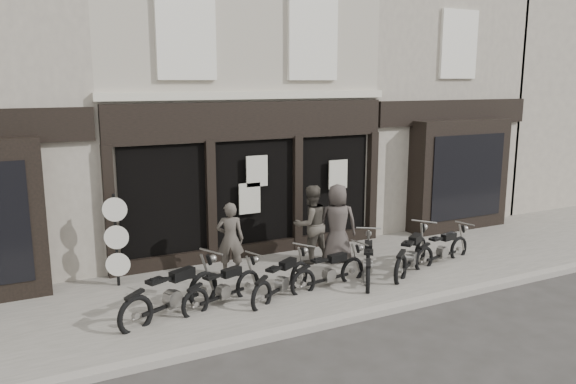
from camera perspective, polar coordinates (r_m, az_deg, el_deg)
name	(u,v)px	position (r m, az deg, el deg)	size (l,w,h in m)	color
ground_plane	(314,299)	(11.69, 2.61, -10.78)	(90.00, 90.00, 0.00)	#2D2B28
pavement	(293,282)	(12.41, 0.53, -9.15)	(30.00, 4.20, 0.12)	#615D55
kerb	(347,318)	(10.69, 6.01, -12.64)	(30.00, 0.25, 0.13)	gray
central_building	(211,92)	(16.29, -7.82, 10.05)	(7.30, 6.22, 8.34)	#A39A8B
neighbour_right	(393,92)	(19.30, 10.61, 10.00)	(5.60, 6.73, 8.34)	#A29989
filler_right	(556,88)	(25.17, 25.56, 9.47)	(11.00, 6.00, 8.20)	#A29989
motorcycle_0	(172,298)	(10.77, -11.65, -10.46)	(2.17, 1.24, 1.11)	black
motorcycle_1	(224,291)	(11.14, -6.56, -9.92)	(1.87, 0.96, 0.94)	black
motorcycle_2	(282,283)	(11.45, -0.62, -9.19)	(1.83, 1.27, 0.97)	black
motorcycle_3	(329,274)	(11.99, 4.22, -8.32)	(1.96, 0.59, 0.94)	black
motorcycle_4	(368,265)	(12.57, 8.13, -7.32)	(1.44, 1.86, 1.02)	black
motorcycle_5	(411,257)	(13.18, 12.42, -6.50)	(1.98, 1.51, 1.08)	black
motorcycle_6	(443,251)	(13.99, 15.43, -5.83)	(1.96, 0.69, 0.95)	black
man_left	(230,239)	(12.49, -5.89, -4.78)	(0.60, 0.40, 1.66)	#464039
man_centre	(311,224)	(13.30, 2.34, -3.28)	(0.91, 0.71, 1.87)	#433E36
man_right	(337,223)	(13.38, 5.04, -3.19)	(0.92, 0.60, 1.88)	#3F3834
advert_sign_post	(117,245)	(12.29, -17.02, -5.13)	(0.49, 0.33, 2.10)	black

